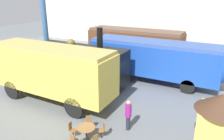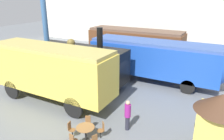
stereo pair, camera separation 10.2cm
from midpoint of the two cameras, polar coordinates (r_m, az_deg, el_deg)
ground_plane at (r=15.95m, az=0.63°, el=-6.87°), size 80.00×80.00×0.00m
backdrop_wall at (r=29.10m, az=15.55°, el=13.55°), size 44.00×0.15×9.00m
passenger_coach_wooden at (r=23.34m, az=6.17°, el=7.10°), size 9.95×2.75×3.58m
streamlined_locomotive at (r=18.26m, az=13.07°, el=2.83°), size 12.57×2.80×3.40m
steam_locomotive at (r=17.47m, az=-9.12°, el=1.91°), size 8.09×2.80×4.81m
passenger_coach_vintage at (r=15.11m, az=-15.57°, el=0.37°), size 9.01×2.54×3.83m
cafe_table_near at (r=11.31m, az=-6.68°, el=-15.25°), size 0.93×0.93×0.78m
cafe_chair_0 at (r=11.72m, az=-10.45°, el=-14.80°), size 0.37×0.36×0.87m
cafe_chair_1 at (r=10.92m, az=-9.86°, el=-17.61°), size 0.36×0.37×0.87m
cafe_chair_3 at (r=11.51m, az=-2.40°, el=-15.17°), size 0.40×0.40×0.87m
cafe_chair_4 at (r=12.06m, az=-6.08°, el=-13.48°), size 0.39×0.40×0.87m
visitor_person at (r=11.91m, az=4.36°, el=-11.41°), size 0.34×0.34×1.74m
ticket_kiosk at (r=11.03m, az=26.45°, el=-11.91°), size 2.34×2.34×3.00m
support_pillar at (r=19.40m, az=-16.71°, el=9.47°), size 0.44×0.44×8.00m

